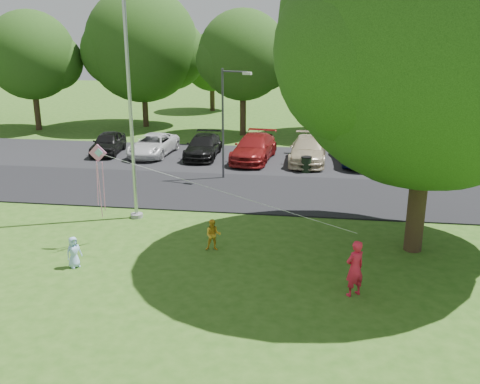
# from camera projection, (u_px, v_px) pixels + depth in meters

# --- Properties ---
(ground) EXTENTS (120.00, 120.00, 0.00)m
(ground) POSITION_uv_depth(u_px,v_px,m) (192.00, 276.00, 16.81)
(ground) COLOR #2F5C18
(ground) RESTS_ON ground
(park_road) EXTENTS (60.00, 6.00, 0.06)m
(park_road) POSITION_uv_depth(u_px,v_px,m) (235.00, 192.00, 25.31)
(park_road) COLOR black
(park_road) RESTS_ON ground
(parking_strip) EXTENTS (42.00, 7.00, 0.06)m
(parking_strip) POSITION_uv_depth(u_px,v_px,m) (252.00, 159.00, 31.45)
(parking_strip) COLOR black
(parking_strip) RESTS_ON ground
(flagpole) EXTENTS (0.50, 0.50, 10.00)m
(flagpole) POSITION_uv_depth(u_px,v_px,m) (131.00, 117.00, 20.78)
(flagpole) COLOR #B7BABF
(flagpole) RESTS_ON ground
(street_lamp) EXTENTS (1.55, 0.53, 5.58)m
(street_lamp) POSITION_uv_depth(u_px,v_px,m) (227.00, 114.00, 26.53)
(street_lamp) COLOR #3F3F44
(street_lamp) RESTS_ON ground
(trash_can) EXTENTS (0.57, 0.57, 0.90)m
(trash_can) POSITION_uv_depth(u_px,v_px,m) (306.00, 165.00, 28.52)
(trash_can) COLOR black
(trash_can) RESTS_ON ground
(big_tree) EXTENTS (10.38, 9.89, 12.26)m
(big_tree) POSITION_uv_depth(u_px,v_px,m) (431.00, 43.00, 16.67)
(big_tree) COLOR #332316
(big_tree) RESTS_ON ground
(tree_row) EXTENTS (64.35, 11.94, 10.88)m
(tree_row) POSITION_uv_depth(u_px,v_px,m) (290.00, 53.00, 37.80)
(tree_row) COLOR #332316
(tree_row) RESTS_ON ground
(horizon_trees) EXTENTS (77.46, 7.20, 7.02)m
(horizon_trees) POSITION_uv_depth(u_px,v_px,m) (324.00, 65.00, 46.99)
(horizon_trees) COLOR #332316
(horizon_trees) RESTS_ON ground
(parked_cars) EXTENTS (19.81, 5.67, 1.48)m
(parked_cars) POSITION_uv_depth(u_px,v_px,m) (270.00, 148.00, 31.06)
(parked_cars) COLOR black
(parked_cars) RESTS_ON ground
(woman) EXTENTS (0.75, 0.70, 1.71)m
(woman) POSITION_uv_depth(u_px,v_px,m) (355.00, 268.00, 15.41)
(woman) COLOR red
(woman) RESTS_ON ground
(child_yellow) EXTENTS (0.60, 0.50, 1.13)m
(child_yellow) POSITION_uv_depth(u_px,v_px,m) (213.00, 235.00, 18.65)
(child_yellow) COLOR gold
(child_yellow) RESTS_ON ground
(child_blue) EXTENTS (0.58, 0.61, 1.05)m
(child_blue) POSITION_uv_depth(u_px,v_px,m) (74.00, 252.00, 17.33)
(child_blue) COLOR #A6CDFF
(child_blue) RESTS_ON ground
(kite) EXTENTS (8.97, 2.86, 2.74)m
(kite) POSITION_uv_depth(u_px,v_px,m) (105.00, 166.00, 18.30)
(kite) COLOR pink
(kite) RESTS_ON ground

